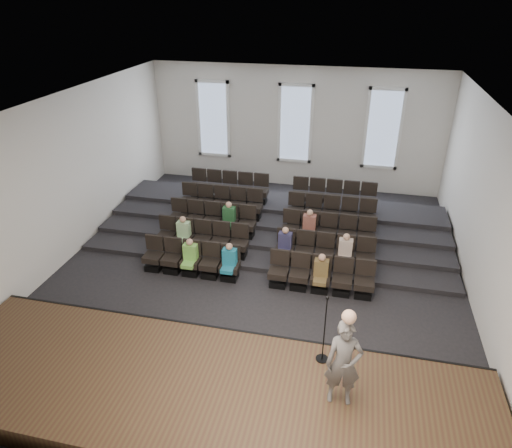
% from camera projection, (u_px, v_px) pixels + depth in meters
% --- Properties ---
extents(ground, '(14.00, 14.00, 0.00)m').
position_uv_depth(ground, '(258.00, 271.00, 13.88)').
color(ground, black).
rests_on(ground, ground).
extents(ceiling, '(12.00, 14.00, 0.02)m').
position_uv_depth(ceiling, '(259.00, 105.00, 11.57)').
color(ceiling, white).
rests_on(ceiling, ground).
extents(wall_back, '(12.00, 0.04, 5.00)m').
position_uv_depth(wall_back, '(295.00, 128.00, 18.80)').
color(wall_back, silver).
rests_on(wall_back, ground).
extents(wall_front, '(12.00, 0.04, 5.00)m').
position_uv_depth(wall_front, '(154.00, 386.00, 6.65)').
color(wall_front, silver).
rests_on(wall_front, ground).
extents(wall_left, '(0.04, 14.00, 5.00)m').
position_uv_depth(wall_left, '(66.00, 178.00, 13.91)').
color(wall_left, silver).
rests_on(wall_left, ground).
extents(wall_right, '(0.04, 14.00, 5.00)m').
position_uv_depth(wall_right, '(490.00, 217.00, 11.55)').
color(wall_right, silver).
rests_on(wall_right, ground).
extents(stage, '(11.80, 3.60, 0.50)m').
position_uv_depth(stage, '(204.00, 394.00, 9.35)').
color(stage, '#45351D').
rests_on(stage, ground).
extents(stage_lip, '(11.80, 0.06, 0.52)m').
position_uv_depth(stage_lip, '(228.00, 337.00, 10.89)').
color(stage_lip, black).
rests_on(stage_lip, ground).
extents(risers, '(11.80, 4.80, 0.60)m').
position_uv_depth(risers, '(277.00, 219.00, 16.53)').
color(risers, black).
rests_on(risers, ground).
extents(seating_rows, '(6.80, 4.70, 1.67)m').
position_uv_depth(seating_rows, '(268.00, 228.00, 14.90)').
color(seating_rows, black).
rests_on(seating_rows, ground).
extents(windows, '(8.44, 0.10, 3.24)m').
position_uv_depth(windows, '(295.00, 124.00, 18.65)').
color(windows, white).
rests_on(windows, wall_back).
extents(audience, '(5.45, 2.64, 1.10)m').
position_uv_depth(audience, '(260.00, 243.00, 13.78)').
color(audience, '#76C14D').
rests_on(audience, seating_rows).
extents(speaker, '(0.72, 0.51, 1.87)m').
position_uv_depth(speaker, '(344.00, 363.00, 8.51)').
color(speaker, '#5B5857').
rests_on(speaker, stage).
extents(mic_stand, '(0.28, 0.28, 1.67)m').
position_uv_depth(mic_stand, '(324.00, 342.00, 9.67)').
color(mic_stand, black).
rests_on(mic_stand, stage).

